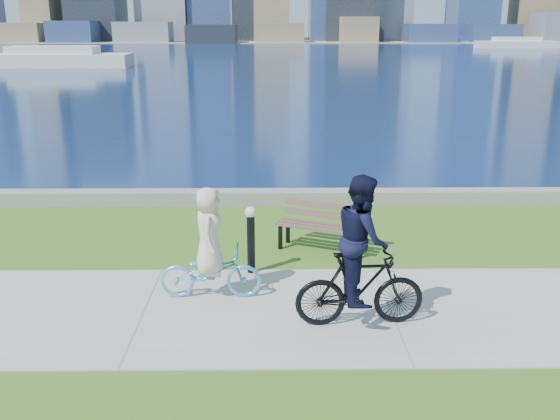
# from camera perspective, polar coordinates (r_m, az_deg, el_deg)

# --- Properties ---
(ground) EXTENTS (320.00, 320.00, 0.00)m
(ground) POSITION_cam_1_polar(r_m,az_deg,el_deg) (10.39, 10.08, -9.13)
(ground) COLOR #365F19
(ground) RESTS_ON ground
(concrete_path) EXTENTS (80.00, 3.50, 0.02)m
(concrete_path) POSITION_cam_1_polar(r_m,az_deg,el_deg) (10.38, 10.08, -9.08)
(concrete_path) COLOR #9C9C97
(concrete_path) RESTS_ON ground
(seawall) EXTENTS (90.00, 0.50, 0.35)m
(seawall) POSITION_cam_1_polar(r_m,az_deg,el_deg) (16.07, 6.17, 1.20)
(seawall) COLOR gray
(seawall) RESTS_ON ground
(bay_water) EXTENTS (320.00, 131.00, 0.01)m
(bay_water) POSITION_cam_1_polar(r_m,az_deg,el_deg) (81.30, 0.72, 13.86)
(bay_water) COLOR #0B1F4B
(bay_water) RESTS_ON ground
(far_shore) EXTENTS (320.00, 30.00, 0.12)m
(far_shore) POSITION_cam_1_polar(r_m,az_deg,el_deg) (139.24, 0.15, 15.21)
(far_shore) COLOR gray
(far_shore) RESTS_ON ground
(ferry_near) EXTENTS (14.87, 4.25, 2.02)m
(ferry_near) POSITION_cam_1_polar(r_m,az_deg,el_deg) (66.93, -19.97, 12.90)
(ferry_near) COLOR silver
(ferry_near) RESTS_ON ground
(ferry_far) EXTENTS (12.94, 3.70, 1.76)m
(ferry_far) POSITION_cam_1_polar(r_m,az_deg,el_deg) (112.38, 20.81, 14.05)
(ferry_far) COLOR silver
(ferry_far) RESTS_ON ground
(park_bench) EXTENTS (1.91, 1.30, 0.94)m
(park_bench) POSITION_cam_1_polar(r_m,az_deg,el_deg) (12.70, 3.87, -1.18)
(park_bench) COLOR black
(park_bench) RESTS_ON ground
(bollard_lamp) EXTENTS (0.21, 0.21, 1.29)m
(bollard_lamp) POSITION_cam_1_polar(r_m,az_deg,el_deg) (11.45, -2.68, -2.35)
(bollard_lamp) COLOR black
(bollard_lamp) RESTS_ON ground
(cyclist_woman) EXTENTS (0.61, 1.71, 1.92)m
(cyclist_woman) POSITION_cam_1_polar(r_m,az_deg,el_deg) (10.49, -6.43, -4.33)
(cyclist_woman) COLOR #5DC2E3
(cyclist_woman) RESTS_ON ground
(cyclist_man) EXTENTS (0.79, 2.01, 2.37)m
(cyclist_man) POSITION_cam_1_polar(r_m,az_deg,el_deg) (9.47, 7.40, -4.93)
(cyclist_man) COLOR black
(cyclist_man) RESTS_ON ground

